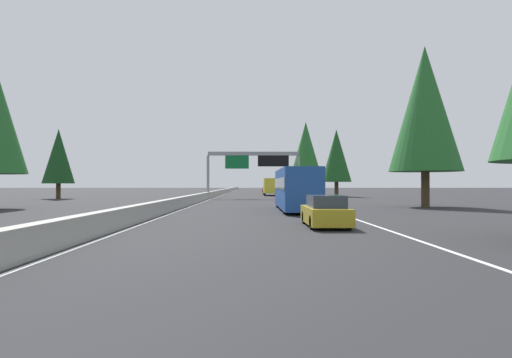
{
  "coord_description": "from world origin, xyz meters",
  "views": [
    {
      "loc": [
        -3.42,
        -5.7,
        1.99
      ],
      "look_at": [
        68.74,
        -6.35,
        2.83
      ],
      "focal_mm": 30.12,
      "sensor_mm": 36.0,
      "label": 1
    }
  ],
  "objects_px": {
    "conifer_right_mid": "(336,156)",
    "bus_far_left": "(296,188)",
    "sedan_distant_a": "(266,189)",
    "conifer_right_far": "(306,150)",
    "conifer_right_near": "(425,109)",
    "sign_gantry_overhead": "(255,161)",
    "box_truck_far_right": "(271,186)",
    "sedan_distant_b": "(325,212)",
    "conifer_left_near": "(59,156)"
  },
  "relations": [
    {
      "from": "sedan_distant_a",
      "to": "conifer_left_near",
      "type": "bearing_deg",
      "value": 147.11
    },
    {
      "from": "sign_gantry_overhead",
      "to": "bus_far_left",
      "type": "relative_size",
      "value": 1.1
    },
    {
      "from": "bus_far_left",
      "to": "sign_gantry_overhead",
      "type": "bearing_deg",
      "value": 6.52
    },
    {
      "from": "sign_gantry_overhead",
      "to": "box_truck_far_right",
      "type": "distance_m",
      "value": 16.75
    },
    {
      "from": "bus_far_left",
      "to": "conifer_right_far",
      "type": "distance_m",
      "value": 46.7
    },
    {
      "from": "box_truck_far_right",
      "to": "conifer_right_near",
      "type": "bearing_deg",
      "value": -162.63
    },
    {
      "from": "sedan_distant_a",
      "to": "conifer_right_far",
      "type": "height_order",
      "value": "conifer_right_far"
    },
    {
      "from": "conifer_right_mid",
      "to": "conifer_left_near",
      "type": "height_order",
      "value": "conifer_right_mid"
    },
    {
      "from": "box_truck_far_right",
      "to": "conifer_right_mid",
      "type": "distance_m",
      "value": 13.3
    },
    {
      "from": "sedan_distant_b",
      "to": "sedan_distant_a",
      "type": "distance_m",
      "value": 82.98
    },
    {
      "from": "bus_far_left",
      "to": "conifer_left_near",
      "type": "bearing_deg",
      "value": 49.12
    },
    {
      "from": "conifer_right_mid",
      "to": "conifer_right_far",
      "type": "xyz_separation_m",
      "value": [
        11.03,
        3.43,
        1.69
      ]
    },
    {
      "from": "box_truck_far_right",
      "to": "sedan_distant_a",
      "type": "bearing_deg",
      "value": -0.31
    },
    {
      "from": "sedan_distant_b",
      "to": "bus_far_left",
      "type": "bearing_deg",
      "value": 0.57
    },
    {
      "from": "sign_gantry_overhead",
      "to": "conifer_right_mid",
      "type": "distance_m",
      "value": 15.71
    },
    {
      "from": "conifer_right_mid",
      "to": "bus_far_left",
      "type": "bearing_deg",
      "value": 164.06
    },
    {
      "from": "conifer_right_far",
      "to": "conifer_left_near",
      "type": "relative_size",
      "value": 1.42
    },
    {
      "from": "sedan_distant_b",
      "to": "conifer_right_near",
      "type": "bearing_deg",
      "value": -34.43
    },
    {
      "from": "sedan_distant_b",
      "to": "conifer_right_far",
      "type": "distance_m",
      "value": 58.93
    },
    {
      "from": "sedan_distant_a",
      "to": "conifer_right_far",
      "type": "distance_m",
      "value": 26.75
    },
    {
      "from": "sedan_distant_a",
      "to": "bus_far_left",
      "type": "bearing_deg",
      "value": 179.96
    },
    {
      "from": "sedan_distant_a",
      "to": "sedan_distant_b",
      "type": "bearing_deg",
      "value": -179.95
    },
    {
      "from": "sign_gantry_overhead",
      "to": "conifer_right_mid",
      "type": "height_order",
      "value": "conifer_right_mid"
    },
    {
      "from": "box_truck_far_right",
      "to": "conifer_left_near",
      "type": "relative_size",
      "value": 0.91
    },
    {
      "from": "sedan_distant_b",
      "to": "conifer_right_near",
      "type": "xyz_separation_m",
      "value": [
        16.8,
        -11.52,
        7.81
      ]
    },
    {
      "from": "sedan_distant_a",
      "to": "conifer_right_far",
      "type": "relative_size",
      "value": 0.33
    },
    {
      "from": "conifer_left_near",
      "to": "sign_gantry_overhead",
      "type": "bearing_deg",
      "value": -88.77
    },
    {
      "from": "conifer_right_near",
      "to": "bus_far_left",
      "type": "bearing_deg",
      "value": 111.09
    },
    {
      "from": "sign_gantry_overhead",
      "to": "sedan_distant_a",
      "type": "xyz_separation_m",
      "value": [
        44.77,
        -3.01,
        -4.39
      ]
    },
    {
      "from": "box_truck_far_right",
      "to": "conifer_right_near",
      "type": "height_order",
      "value": "conifer_right_near"
    },
    {
      "from": "bus_far_left",
      "to": "sedan_distant_a",
      "type": "relative_size",
      "value": 2.61
    },
    {
      "from": "sedan_distant_b",
      "to": "sedan_distant_a",
      "type": "height_order",
      "value": "same"
    },
    {
      "from": "conifer_right_mid",
      "to": "sedan_distant_b",
      "type": "bearing_deg",
      "value": 168.23
    },
    {
      "from": "sedan_distant_a",
      "to": "conifer_right_mid",
      "type": "xyz_separation_m",
      "value": [
        -35.9,
        -9.88,
        5.74
      ]
    },
    {
      "from": "sedan_distant_a",
      "to": "conifer_right_near",
      "type": "distance_m",
      "value": 67.64
    },
    {
      "from": "conifer_right_far",
      "to": "box_truck_far_right",
      "type": "bearing_deg",
      "value": 119.62
    },
    {
      "from": "sedan_distant_b",
      "to": "conifer_left_near",
      "type": "height_order",
      "value": "conifer_left_near"
    },
    {
      "from": "sign_gantry_overhead",
      "to": "box_truck_far_right",
      "type": "bearing_deg",
      "value": -10.02
    },
    {
      "from": "box_truck_far_right",
      "to": "conifer_right_near",
      "type": "distance_m",
      "value": 39.94
    },
    {
      "from": "sedan_distant_b",
      "to": "conifer_right_mid",
      "type": "xyz_separation_m",
      "value": [
        47.08,
        -9.81,
        5.74
      ]
    },
    {
      "from": "bus_far_left",
      "to": "conifer_right_far",
      "type": "bearing_deg",
      "value": -8.08
    },
    {
      "from": "sedan_distant_b",
      "to": "conifer_right_mid",
      "type": "relative_size",
      "value": 0.42
    },
    {
      "from": "sign_gantry_overhead",
      "to": "sedan_distant_a",
      "type": "height_order",
      "value": "sign_gantry_overhead"
    },
    {
      "from": "box_truck_far_right",
      "to": "conifer_right_mid",
      "type": "xyz_separation_m",
      "value": [
        -7.27,
        -10.04,
        4.81
      ]
    },
    {
      "from": "sign_gantry_overhead",
      "to": "box_truck_far_right",
      "type": "relative_size",
      "value": 1.49
    },
    {
      "from": "sign_gantry_overhead",
      "to": "conifer_right_near",
      "type": "distance_m",
      "value": 26.14
    },
    {
      "from": "conifer_right_near",
      "to": "conifer_left_near",
      "type": "xyz_separation_m",
      "value": [
        20.85,
        40.91,
        -2.79
      ]
    },
    {
      "from": "box_truck_far_right",
      "to": "bus_far_left",
      "type": "bearing_deg",
      "value": -179.85
    },
    {
      "from": "sedan_distant_a",
      "to": "conifer_right_near",
      "type": "xyz_separation_m",
      "value": [
        -66.18,
        -11.59,
        7.81
      ]
    },
    {
      "from": "sign_gantry_overhead",
      "to": "box_truck_far_right",
      "type": "xyz_separation_m",
      "value": [
        16.14,
        -2.85,
        -3.46
      ]
    }
  ]
}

